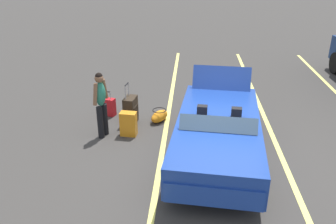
{
  "coord_description": "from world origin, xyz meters",
  "views": [
    {
      "loc": [
        6.8,
        -0.61,
        4.18
      ],
      "look_at": [
        -0.76,
        -1.13,
        0.75
      ],
      "focal_mm": 37.59,
      "sensor_mm": 36.0,
      "label": 1
    }
  ],
  "objects": [
    {
      "name": "suitcase_large_black",
      "position": [
        -1.63,
        -2.19,
        0.37
      ],
      "size": [
        0.51,
        0.36,
        1.11
      ],
      "rotation": [
        0.0,
        0.0,
        1.43
      ],
      "color": "#2D2319",
      "rests_on": "ground_plane"
    },
    {
      "name": "traveler_person",
      "position": [
        -0.87,
        -2.76,
        0.93
      ],
      "size": [
        0.6,
        0.31,
        1.65
      ],
      "rotation": [
        0.0,
        0.0,
        1.24
      ],
      "color": "black",
      "rests_on": "ground_plane"
    },
    {
      "name": "ground_plane",
      "position": [
        0.0,
        0.0,
        0.0
      ],
      "size": [
        80.0,
        80.0,
        0.0
      ],
      "primitive_type": "plane",
      "color": "#383533"
    },
    {
      "name": "convertible_car",
      "position": [
        0.2,
        -0.02,
        0.59
      ],
      "size": [
        4.31,
        2.14,
        1.52
      ],
      "rotation": [
        0.0,
        0.0,
        -0.09
      ],
      "color": "navy",
      "rests_on": "ground_plane"
    },
    {
      "name": "suitcase_small_carryon",
      "position": [
        -2.1,
        -2.88,
        0.25
      ],
      "size": [
        0.3,
        0.38,
        0.74
      ],
      "rotation": [
        0.0,
        0.0,
        2.83
      ],
      "color": "red",
      "rests_on": "ground_plane"
    },
    {
      "name": "lot_line_near",
      "position": [
        0.0,
        -1.23,
        0.0
      ],
      "size": [
        18.0,
        0.12,
        0.01
      ],
      "primitive_type": "cube",
      "color": "#EAE066",
      "rests_on": "ground_plane"
    },
    {
      "name": "duffel_bag",
      "position": [
        -1.79,
        -1.44,
        0.16
      ],
      "size": [
        0.71,
        0.57,
        0.34
      ],
      "rotation": [
        0.0,
        0.0,
        5.78
      ],
      "color": "orange",
      "rests_on": "ground_plane"
    },
    {
      "name": "suitcase_medium_bright",
      "position": [
        -0.95,
        -2.13,
        0.31
      ],
      "size": [
        0.28,
        0.42,
        0.62
      ],
      "rotation": [
        0.0,
        0.0,
        3.04
      ],
      "color": "orange",
      "rests_on": "ground_plane"
    },
    {
      "name": "lot_line_mid",
      "position": [
        0.0,
        1.47,
        0.0
      ],
      "size": [
        18.0,
        0.12,
        0.01
      ],
      "primitive_type": "cube",
      "color": "#EAE066",
      "rests_on": "ground_plane"
    }
  ]
}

